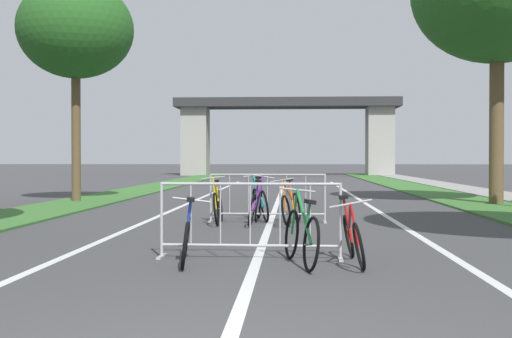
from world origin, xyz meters
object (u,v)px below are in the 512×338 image
(bicycle_purple_6, at_px, (256,206))
(bicycle_orange_1, at_px, (291,207))
(tree_left_oak_near, at_px, (76,30))
(crowd_barrier_second, at_px, (267,198))
(bicycle_blue_4, at_px, (187,237))
(bicycle_green_2, at_px, (301,236))
(bicycle_teal_5, at_px, (260,203))
(bicycle_yellow_3, at_px, (218,206))
(crowd_barrier_nearest, at_px, (250,221))
(bicycle_red_0, at_px, (353,237))

(bicycle_purple_6, bearing_deg, bicycle_orange_1, 7.96)
(tree_left_oak_near, xyz_separation_m, crowd_barrier_second, (6.25, -6.11, -4.87))
(tree_left_oak_near, xyz_separation_m, bicycle_blue_4, (5.40, -11.75, -5.05))
(bicycle_green_2, height_order, bicycle_blue_4, bicycle_green_2)
(bicycle_orange_1, distance_m, bicycle_teal_5, 1.16)
(bicycle_green_2, distance_m, bicycle_yellow_3, 5.59)
(crowd_barrier_nearest, xyz_separation_m, bicycle_yellow_3, (-0.99, 4.79, -0.14))
(bicycle_yellow_3, height_order, bicycle_purple_6, bicycle_purple_6)
(crowd_barrier_nearest, xyz_separation_m, bicycle_teal_5, (-0.14, 5.60, -0.13))
(crowd_barrier_second, relative_size, bicycle_green_2, 1.47)
(tree_left_oak_near, relative_size, crowd_barrier_second, 2.73)
(bicycle_green_2, relative_size, bicycle_teal_5, 1.05)
(bicycle_yellow_3, xyz_separation_m, bicycle_blue_4, (0.18, -5.23, -0.04))
(crowd_barrier_second, xyz_separation_m, bicycle_green_2, (0.66, -5.74, -0.14))
(bicycle_orange_1, bearing_deg, bicycle_blue_4, 86.91)
(tree_left_oak_near, xyz_separation_m, bicycle_green_2, (6.90, -11.85, -5.01))
(crowd_barrier_second, bearing_deg, bicycle_purple_6, -110.59)
(crowd_barrier_nearest, distance_m, bicycle_teal_5, 5.60)
(tree_left_oak_near, height_order, bicycle_orange_1, tree_left_oak_near)
(tree_left_oak_near, bearing_deg, bicycle_green_2, -59.77)
(bicycle_green_2, relative_size, bicycle_purple_6, 1.01)
(crowd_barrier_nearest, relative_size, bicycle_yellow_3, 1.48)
(bicycle_red_0, relative_size, bicycle_blue_4, 1.01)
(crowd_barrier_second, bearing_deg, bicycle_yellow_3, -158.41)
(crowd_barrier_second, height_order, bicycle_red_0, crowd_barrier_second)
(tree_left_oak_near, distance_m, bicycle_orange_1, 10.73)
(bicycle_yellow_3, distance_m, bicycle_blue_4, 5.24)
(bicycle_yellow_3, distance_m, bicycle_teal_5, 1.17)
(bicycle_yellow_3, height_order, bicycle_blue_4, bicycle_yellow_3)
(bicycle_red_0, distance_m, bicycle_blue_4, 2.18)
(bicycle_purple_6, bearing_deg, bicycle_blue_4, -92.93)
(crowd_barrier_nearest, xyz_separation_m, bicycle_green_2, (0.70, -0.54, -0.14))
(bicycle_green_2, bearing_deg, bicycle_orange_1, 78.74)
(bicycle_orange_1, relative_size, bicycle_teal_5, 1.01)
(bicycle_yellow_3, height_order, bicycle_teal_5, bicycle_teal_5)
(bicycle_green_2, xyz_separation_m, bicycle_teal_5, (-0.84, 6.14, 0.00))
(bicycle_red_0, height_order, bicycle_yellow_3, bicycle_yellow_3)
(bicycle_orange_1, distance_m, bicycle_green_2, 5.20)
(bicycle_red_0, distance_m, bicycle_orange_1, 5.12)
(bicycle_red_0, xyz_separation_m, bicycle_purple_6, (-1.55, 5.01, 0.04))
(bicycle_green_2, bearing_deg, bicycle_blue_4, 163.39)
(bicycle_blue_4, bearing_deg, tree_left_oak_near, 106.95)
(bicycle_red_0, xyz_separation_m, bicycle_blue_4, (-2.18, -0.05, -0.01))
(tree_left_oak_near, relative_size, bicycle_teal_5, 4.21)
(bicycle_red_0, height_order, bicycle_teal_5, bicycle_teal_5)
(bicycle_red_0, relative_size, bicycle_purple_6, 0.99)
(crowd_barrier_second, xyz_separation_m, bicycle_teal_5, (-0.18, 0.39, -0.13))
(tree_left_oak_near, relative_size, bicycle_purple_6, 4.07)
(bicycle_yellow_3, bearing_deg, bicycle_orange_1, 173.22)
(bicycle_red_0, xyz_separation_m, bicycle_orange_1, (-0.82, 5.05, 0.02))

